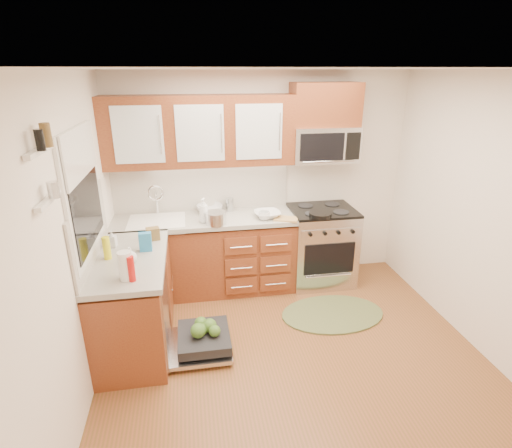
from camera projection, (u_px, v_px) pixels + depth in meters
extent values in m
plane|color=brown|center=(296.00, 361.00, 3.66)|extent=(3.50, 3.50, 0.00)
plane|color=white|center=(309.00, 69.00, 2.76)|extent=(3.50, 3.50, 0.00)
cube|color=white|center=(262.00, 180.00, 4.82)|extent=(3.50, 0.04, 2.50)
cube|color=white|center=(421.00, 402.00, 1.60)|extent=(3.50, 0.04, 2.50)
cube|color=white|center=(72.00, 251.00, 2.93)|extent=(0.04, 3.50, 2.50)
cube|color=white|center=(495.00, 222.00, 3.48)|extent=(0.04, 3.50, 2.50)
cube|color=maroon|center=(206.00, 257.00, 4.72)|extent=(2.05, 0.60, 0.85)
cube|color=maroon|center=(134.00, 305.00, 3.76)|extent=(0.60, 1.25, 0.85)
cube|color=#A09B93|center=(204.00, 220.00, 4.54)|extent=(2.07, 0.64, 0.05)
cube|color=#A09B93|center=(129.00, 259.00, 3.59)|extent=(0.64, 1.27, 0.05)
cube|color=beige|center=(202.00, 186.00, 4.70)|extent=(2.05, 0.02, 0.57)
cube|color=beige|center=(90.00, 230.00, 3.43)|extent=(0.02, 1.25, 0.57)
cube|color=maroon|center=(325.00, 104.00, 4.44)|extent=(0.76, 0.35, 0.47)
cube|color=white|center=(80.00, 153.00, 3.17)|extent=(0.02, 0.96, 0.40)
cube|color=white|center=(39.00, 151.00, 2.32)|extent=(0.04, 0.40, 0.03)
cube|color=white|center=(48.00, 200.00, 2.43)|extent=(0.04, 0.40, 0.03)
cylinder|color=black|center=(320.00, 215.00, 4.48)|extent=(0.33, 0.33, 0.05)
cylinder|color=silver|center=(216.00, 218.00, 4.33)|extent=(0.26, 0.26, 0.14)
cube|color=tan|center=(286.00, 219.00, 4.47)|extent=(0.31, 0.25, 0.02)
cylinder|color=silver|center=(230.00, 204.00, 4.73)|extent=(0.12, 0.12, 0.16)
cylinder|color=white|center=(125.00, 266.00, 3.16)|extent=(0.11, 0.11, 0.24)
cylinder|color=yellow|center=(107.00, 248.00, 3.51)|extent=(0.07, 0.07, 0.21)
cylinder|color=red|center=(131.00, 269.00, 3.14)|extent=(0.06, 0.06, 0.21)
cube|color=brown|center=(153.00, 234.00, 3.92)|extent=(0.14, 0.11, 0.12)
cube|color=#277DB9|center=(145.00, 242.00, 3.67)|extent=(0.11, 0.07, 0.18)
imported|color=#999999|center=(267.00, 214.00, 4.53)|extent=(0.32, 0.32, 0.07)
imported|color=#999999|center=(210.00, 209.00, 4.68)|extent=(0.37, 0.37, 0.09)
imported|color=#999999|center=(264.00, 216.00, 4.44)|extent=(0.17, 0.17, 0.10)
imported|color=#999999|center=(204.00, 210.00, 4.35)|extent=(0.14, 0.14, 0.28)
imported|color=#999999|center=(112.00, 239.00, 3.76)|extent=(0.08, 0.09, 0.17)
imported|color=#999999|center=(130.00, 255.00, 3.44)|extent=(0.13, 0.13, 0.15)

